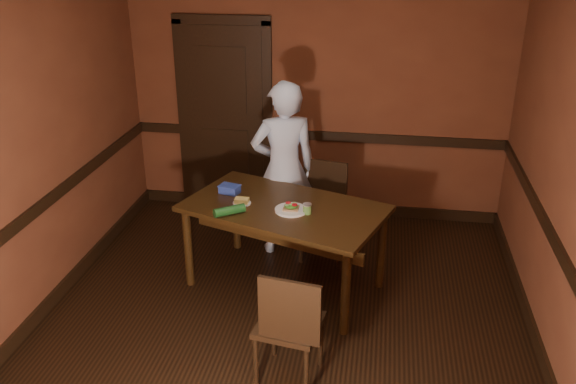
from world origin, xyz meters
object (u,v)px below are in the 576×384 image
(chair_far, at_px, (327,214))
(person, at_px, (284,169))
(cheese_saucer, at_px, (242,201))
(food_tub, at_px, (230,189))
(sandwich_plate, at_px, (291,209))
(chair_near, at_px, (289,323))
(sauce_jar, at_px, (307,209))
(dining_table, at_px, (284,246))

(chair_far, bearing_deg, person, 178.31)
(cheese_saucer, xyz_separation_m, food_tub, (-0.16, 0.20, 0.02))
(person, bearing_deg, chair_far, 146.89)
(sandwich_plate, bearing_deg, cheese_saucer, 170.00)
(chair_far, xyz_separation_m, person, (-0.43, 0.10, 0.39))
(sandwich_plate, bearing_deg, chair_near, -81.71)
(chair_far, bearing_deg, cheese_saucer, -128.40)
(chair_far, height_order, person, person)
(person, height_order, cheese_saucer, person)
(chair_near, distance_m, person, 1.93)
(chair_near, xyz_separation_m, food_tub, (-0.76, 1.38, 0.37))
(person, relative_size, food_tub, 8.37)
(person, bearing_deg, cheese_saucer, 49.53)
(sandwich_plate, height_order, food_tub, food_tub)
(sandwich_plate, bearing_deg, sauce_jar, -10.89)
(chair_near, xyz_separation_m, sandwich_plate, (-0.16, 1.10, 0.35))
(chair_near, distance_m, sauce_jar, 1.14)
(dining_table, bearing_deg, person, 119.35)
(sauce_jar, bearing_deg, dining_table, 152.20)
(dining_table, bearing_deg, chair_far, 80.68)
(chair_near, height_order, food_tub, chair_near)
(cheese_saucer, bearing_deg, food_tub, 128.03)
(sauce_jar, bearing_deg, chair_near, -88.87)
(chair_far, relative_size, chair_near, 1.02)
(chair_far, distance_m, sandwich_plate, 0.78)
(dining_table, distance_m, sandwich_plate, 0.43)
(dining_table, relative_size, food_tub, 8.18)
(dining_table, bearing_deg, food_tub, 179.09)
(chair_far, distance_m, sauce_jar, 0.78)
(chair_far, xyz_separation_m, chair_near, (-0.08, -1.76, -0.01))
(dining_table, xyz_separation_m, food_tub, (-0.53, 0.20, 0.43))
(sauce_jar, distance_m, food_tub, 0.80)
(chair_far, relative_size, sandwich_plate, 3.39)
(person, relative_size, sauce_jar, 19.57)
(sandwich_plate, relative_size, food_tub, 1.34)
(dining_table, xyz_separation_m, sauce_jar, (0.21, -0.11, 0.44))
(person, bearing_deg, food_tub, 29.11)
(sandwich_plate, bearing_deg, food_tub, 154.96)
(dining_table, relative_size, person, 0.98)
(person, relative_size, sandwich_plate, 6.24)
(sauce_jar, xyz_separation_m, cheese_saucer, (-0.58, 0.10, -0.02))
(chair_near, distance_m, cheese_saucer, 1.37)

